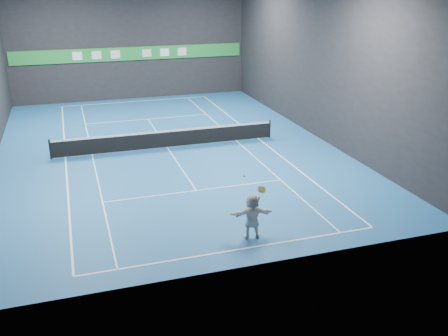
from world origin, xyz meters
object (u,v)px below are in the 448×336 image
object	(u,v)px
tennis_net	(167,138)
tennis_racket	(261,191)
player	(252,216)
tennis_ball	(244,176)

from	to	relation	value
tennis_net	tennis_racket	world-z (taller)	tennis_racket
player	tennis_net	world-z (taller)	player
tennis_ball	tennis_net	world-z (taller)	tennis_ball
tennis_ball	tennis_net	size ratio (longest dim) A/B	0.01
player	tennis_net	bearing A→B (deg)	-78.34
player	tennis_racket	xyz separation A→B (m)	(0.33, 0.05, 0.93)
tennis_net	tennis_racket	size ratio (longest dim) A/B	19.88
tennis_ball	player	bearing A→B (deg)	-6.47
tennis_ball	tennis_racket	distance (m)	0.92
tennis_racket	player	bearing A→B (deg)	-171.67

